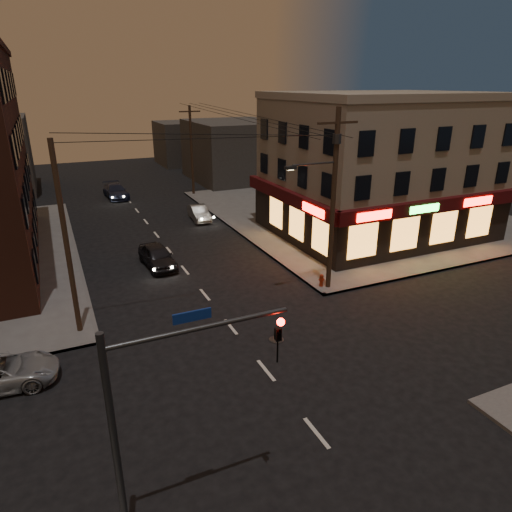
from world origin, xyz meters
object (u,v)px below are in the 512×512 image
sedan_near (157,256)px  sedan_mid (199,213)px  fire_hydrant (321,280)px  sedan_far (116,191)px

sedan_near → sedan_mid: sedan_near is taller
sedan_mid → fire_hydrant: 16.71m
sedan_near → sedan_far: 20.62m
sedan_far → fire_hydrant: bearing=-78.5°
sedan_near → sedan_far: sedan_near is taller
sedan_near → sedan_mid: 10.90m
sedan_near → fire_hydrant: (7.88, -7.36, -0.16)m
sedan_mid → sedan_near: bearing=-117.8°
sedan_mid → sedan_far: 12.59m
sedan_far → fire_hydrant: (7.44, -27.97, -0.15)m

